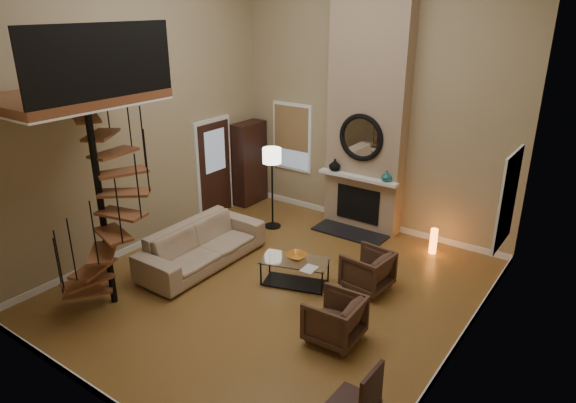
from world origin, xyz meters
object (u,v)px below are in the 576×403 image
Objects in this scene: armchair_near at (371,271)px; side_chair at (360,402)px; armchair_far at (339,320)px; accent_lamp at (433,241)px; coffee_table at (295,269)px; floor_lamp at (272,162)px; hutch at (249,163)px; sofa at (202,244)px.

side_chair reaches higher than armchair_near.
accent_lamp is at bearing 176.10° from armchair_far.
accent_lamp is (0.08, 3.37, -0.10)m from armchair_far.
armchair_near reaches higher than coffee_table.
coffee_table is 0.72× the size of floor_lamp.
armchair_far is at bearing -37.99° from hutch.
side_chair is at bearing -78.54° from accent_lamp.
floor_lamp is (-2.83, 1.11, 1.06)m from armchair_near.
accent_lamp is (0.35, 1.88, -0.10)m from armchair_near.
armchair_far is at bearing -39.96° from floor_lamp.
coffee_table is at bearing -58.47° from armchair_near.
floor_lamp is at bearing -166.31° from accent_lamp.
side_chair reaches higher than sofa.
armchair_far is at bearing -100.52° from sofa.
armchair_far reaches higher than coffee_table.
floor_lamp is 1.71× the size of side_chair.
armchair_far is at bearing 15.56° from armchair_near.
accent_lamp reaches higher than coffee_table.
hutch is 3.89× the size of accent_lamp.
coffee_table is at bearing -121.07° from accent_lamp.
coffee_table is (-1.38, 0.94, -0.07)m from armchair_far.
floor_lamp is (1.30, -0.84, 0.46)m from hutch.
armchair_near is at bearing -25.24° from hutch.
side_chair reaches higher than accent_lamp.
armchair_near is at bearing 114.65° from side_chair.
accent_lamp is at bearing -0.81° from hutch.
floor_lamp is (-3.10, 2.59, 1.06)m from armchair_far.
armchair_near is at bearing -172.36° from armchair_far.
sofa is 3.36× the size of armchair_far.
side_chair is (4.14, -3.95, -0.89)m from floor_lamp.
armchair_far is (4.39, -3.43, -0.60)m from hutch.
sofa is 1.98× the size of coffee_table.
coffee_table is at bearing -126.63° from armchair_far.
floor_lamp reaches higher than coffee_table.
floor_lamp reaches higher than side_chair.
armchair_far is 0.43× the size of floor_lamp.
accent_lamp is at bearing 101.46° from side_chair.
hutch is 1.90× the size of side_chair.
side_chair is (1.31, -2.85, 0.17)m from armchair_near.
armchair_near is at bearing -100.45° from accent_lamp.
side_chair is (5.43, -4.79, -0.42)m from hutch.
sofa is at bearing -102.75° from armchair_far.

